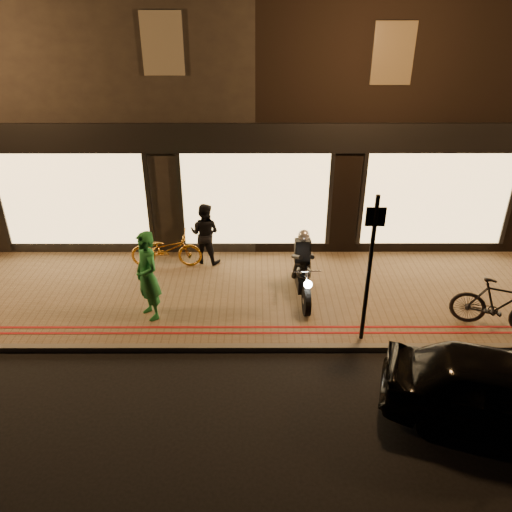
{
  "coord_description": "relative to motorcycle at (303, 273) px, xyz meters",
  "views": [
    {
      "loc": [
        -0.01,
        -7.67,
        6.15
      ],
      "look_at": [
        0.01,
        1.91,
        1.1
      ],
      "focal_mm": 35.0,
      "sensor_mm": 36.0,
      "label": 1
    }
  ],
  "objects": [
    {
      "name": "red_kerb_lines",
      "position": [
        -1.04,
        -1.27,
        -0.61
      ],
      "size": [
        50.0,
        0.26,
        0.01
      ],
      "color": "maroon",
      "rests_on": "sidewalk"
    },
    {
      "name": "motorcycle",
      "position": [
        0.0,
        0.0,
        0.0
      ],
      "size": [
        0.6,
        1.94,
        1.59
      ],
      "rotation": [
        0.0,
        0.0,
        0.05
      ],
      "color": "black",
      "rests_on": "sidewalk"
    },
    {
      "name": "kerb_stone",
      "position": [
        -1.04,
        -1.77,
        -0.67
      ],
      "size": [
        50.0,
        0.14,
        0.12
      ],
      "primitive_type": "cube",
      "color": "#59544C",
      "rests_on": "ground"
    },
    {
      "name": "person_dark",
      "position": [
        -2.29,
        1.66,
        0.17
      ],
      "size": [
        0.9,
        0.79,
        1.56
      ],
      "primitive_type": "imported",
      "rotation": [
        0.0,
        0.0,
        2.85
      ],
      "color": "black",
      "rests_on": "sidewalk"
    },
    {
      "name": "bicycle_dark",
      "position": [
        3.81,
        -1.21,
        -0.06
      ],
      "size": [
        1.89,
        1.19,
        1.1
      ],
      "primitive_type": "imported",
      "rotation": [
        0.0,
        0.0,
        1.17
      ],
      "color": "black",
      "rests_on": "sidewalk"
    },
    {
      "name": "ground",
      "position": [
        -1.04,
        -1.82,
        -0.73
      ],
      "size": [
        90.0,
        90.0,
        0.0
      ],
      "primitive_type": "plane",
      "color": "black",
      "rests_on": "ground"
    },
    {
      "name": "bicycle_gold",
      "position": [
        -3.23,
        1.42,
        -0.16
      ],
      "size": [
        1.75,
        0.65,
        0.91
      ],
      "primitive_type": "imported",
      "rotation": [
        0.0,
        0.0,
        1.6
      ],
      "color": "#BF7C21",
      "rests_on": "sidewalk"
    },
    {
      "name": "sign_post",
      "position": [
        1.05,
        -1.53,
        1.06
      ],
      "size": [
        0.35,
        0.08,
        3.0
      ],
      "rotation": [
        0.0,
        0.0,
        -0.02
      ],
      "color": "black",
      "rests_on": "sidewalk"
    },
    {
      "name": "building_row",
      "position": [
        -1.04,
        7.17,
        3.51
      ],
      "size": [
        48.0,
        10.11,
        8.5
      ],
      "color": "black",
      "rests_on": "ground"
    },
    {
      "name": "sidewalk",
      "position": [
        -1.04,
        0.18,
        -0.67
      ],
      "size": [
        50.0,
        4.0,
        0.12
      ],
      "primitive_type": "cube",
      "color": "#756048",
      "rests_on": "ground"
    },
    {
      "name": "person_green",
      "position": [
        -3.23,
        -0.75,
        0.35
      ],
      "size": [
        0.79,
        0.84,
        1.92
      ],
      "primitive_type": "imported",
      "rotation": [
        0.0,
        0.0,
        -0.92
      ],
      "color": "#1C6C31",
      "rests_on": "sidewalk"
    },
    {
      "name": "parked_car",
      "position": [
        2.86,
        -3.62,
        -0.1
      ],
      "size": [
        4.02,
        2.51,
        1.28
      ],
      "primitive_type": "imported",
      "rotation": [
        0.0,
        0.0,
        1.28
      ],
      "color": "black",
      "rests_on": "ground"
    }
  ]
}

